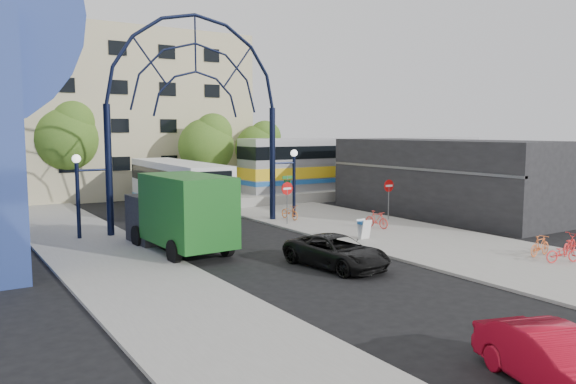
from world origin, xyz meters
TOP-DOWN VIEW (x-y plane):
  - ground at (0.00, 0.00)m, footprint 120.00×120.00m
  - sidewalk_east at (8.00, 4.00)m, footprint 8.00×56.00m
  - plaza_west at (-6.50, 6.00)m, footprint 5.00×50.00m
  - gateway_arch at (0.00, 14.00)m, footprint 13.64×0.44m
  - stop_sign at (4.80, 12.00)m, footprint 0.80×0.07m
  - do_not_enter_sign at (11.00, 10.00)m, footprint 0.76×0.07m
  - street_name_sign at (5.20, 12.60)m, footprint 0.70×0.70m
  - sandwich_board at (5.60, 5.98)m, footprint 0.55×0.61m
  - commercial_block_east at (16.00, 10.00)m, footprint 6.00×16.00m
  - apartment_block at (2.00, 34.97)m, footprint 20.00×12.10m
  - train_platform at (20.00, 22.00)m, footprint 32.00×5.00m
  - train_car at (20.00, 22.00)m, footprint 25.10×3.05m
  - tree_north_a at (6.12, 25.93)m, footprint 4.48×4.48m
  - tree_north_b at (-3.88, 29.93)m, footprint 5.12×5.12m
  - tree_north_c at (12.12, 27.93)m, footprint 4.16×4.16m
  - city_bus at (1.11, 19.88)m, footprint 3.50×12.99m
  - green_truck at (-3.26, 8.78)m, footprint 3.05×7.31m
  - black_suv at (1.02, 2.32)m, footprint 2.82×5.05m
  - red_sedan at (-1.79, -9.04)m, footprint 2.61×4.39m
  - bike_near_a at (5.85, 13.33)m, footprint 0.65×1.74m
  - bike_near_b at (8.26, 8.00)m, footprint 0.70×1.68m
  - bike_far_a at (10.97, -1.75)m, footprint 1.87×1.10m
  - bike_far_b at (9.56, -1.24)m, footprint 1.55×0.56m
  - bike_far_c at (9.24, -2.51)m, footprint 1.69×1.07m

SIDE VIEW (x-z plane):
  - ground at x=0.00m, z-range 0.00..0.00m
  - sidewalk_east at x=8.00m, z-range 0.00..0.12m
  - plaza_west at x=-6.50m, z-range 0.00..0.12m
  - train_platform at x=20.00m, z-range 0.00..0.80m
  - bike_far_c at x=9.24m, z-range 0.12..0.96m
  - bike_near_a at x=5.85m, z-range 0.12..1.03m
  - bike_far_b at x=9.56m, z-range 0.12..1.03m
  - bike_far_a at x=10.97m, z-range 0.12..1.05m
  - bike_near_b at x=8.26m, z-range 0.12..1.10m
  - black_suv at x=1.02m, z-range 0.00..1.33m
  - red_sedan at x=-1.79m, z-range 0.00..1.37m
  - sandwich_board at x=5.60m, z-range 0.25..1.24m
  - green_truck at x=-3.26m, z-range 0.00..3.63m
  - city_bus at x=1.11m, z-range 0.08..3.61m
  - do_not_enter_sign at x=11.00m, z-range 0.74..3.22m
  - stop_sign at x=4.80m, z-range 0.74..3.24m
  - street_name_sign at x=5.20m, z-range 0.73..3.53m
  - commercial_block_east at x=16.00m, z-range 0.00..5.00m
  - train_car at x=20.00m, z-range 0.80..5.00m
  - tree_north_c at x=12.12m, z-range 1.03..7.53m
  - tree_north_a at x=6.12m, z-range 1.11..8.11m
  - tree_north_b at x=-3.88m, z-range 1.27..9.27m
  - apartment_block at x=2.00m, z-range 0.00..14.00m
  - gateway_arch at x=0.00m, z-range 2.51..14.61m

